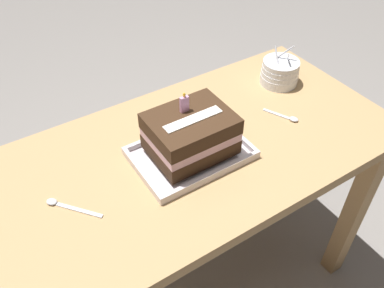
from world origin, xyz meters
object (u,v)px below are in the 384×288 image
object	(u,v)px
bowl_stack	(280,72)
foil_tray	(191,154)
birthday_cake	(190,134)
serving_spoon_by_bowls	(289,118)
serving_spoon_near_tray	(62,205)

from	to	relation	value
bowl_stack	foil_tray	bearing A→B (deg)	-162.31
birthday_cake	bowl_stack	size ratio (longest dim) A/B	1.58
birthday_cake	serving_spoon_by_bowls	xyz separation A→B (m)	(0.34, -0.03, -0.08)
bowl_stack	serving_spoon_by_bowls	distance (m)	0.20
serving_spoon_near_tray	serving_spoon_by_bowls	size ratio (longest dim) A/B	1.15
bowl_stack	serving_spoon_near_tray	size ratio (longest dim) A/B	1.07
foil_tray	bowl_stack	world-z (taller)	bowl_stack
foil_tray	serving_spoon_near_tray	bearing A→B (deg)	176.64
birthday_cake	bowl_stack	distance (m)	0.47
bowl_stack	serving_spoon_by_bowls	world-z (taller)	bowl_stack
birthday_cake	bowl_stack	bearing A→B (deg)	17.69
bowl_stack	birthday_cake	bearing A→B (deg)	-162.31
birthday_cake	serving_spoon_near_tray	world-z (taller)	birthday_cake
foil_tray	serving_spoon_near_tray	size ratio (longest dim) A/B	2.46
serving_spoon_near_tray	serving_spoon_by_bowls	distance (m)	0.70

